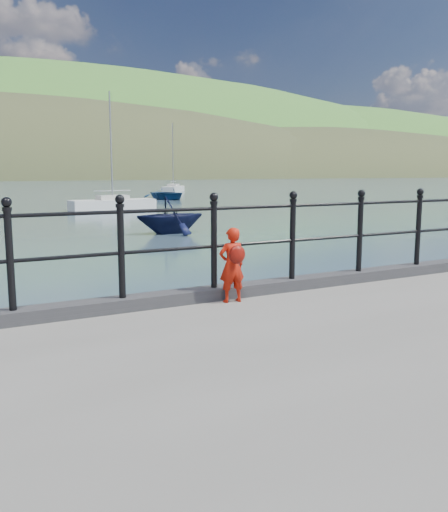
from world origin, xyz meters
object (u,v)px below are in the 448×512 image
child (232,264)px  launch_navy (171,215)px  railing (169,237)px  launch_blue (168,194)px  sailboat_near (113,205)px  sailboat_far (173,189)px

child → launch_navy: size_ratio=0.31×
railing → launch_navy: (6.35, 15.13, -1.04)m
launch_blue → sailboat_near: (-8.62, -11.04, -0.16)m
railing → sailboat_near: bearing=74.4°
launch_navy → sailboat_far: sailboat_far is taller
railing → child: 0.84m
child → sailboat_far: sailboat_far is taller
child → sailboat_far: 63.67m
railing → launch_blue: (17.04, 41.26, -1.32)m
launch_navy → sailboat_far: (18.62, 43.47, -0.44)m
child → launch_navy: (5.63, 15.39, -0.69)m
launch_blue → child: bearing=-116.7°
child → sailboat_far: (24.26, 58.86, -1.13)m
launch_navy → railing: bearing=155.5°
launch_blue → sailboat_near: size_ratio=0.60×
launch_blue → launch_navy: (-10.69, -26.13, 0.28)m
railing → sailboat_far: 63.72m
child → launch_navy: 16.40m
railing → child: (0.72, -0.26, -0.35)m
launch_blue → launch_navy: size_ratio=1.63×
railing → sailboat_far: (24.97, 58.60, -1.48)m
railing → launch_blue: bearing=67.6°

